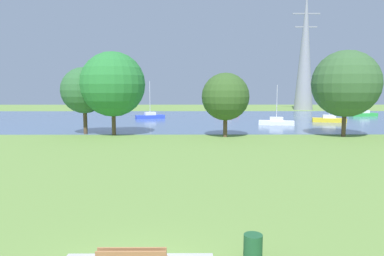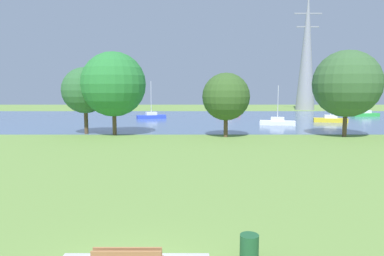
% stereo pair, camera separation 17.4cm
% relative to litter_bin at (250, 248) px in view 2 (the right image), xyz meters
% --- Properties ---
extents(ground_plane, '(160.00, 160.00, 0.00)m').
position_rel_litter_bin_xyz_m(ground_plane, '(-3.38, 20.67, -0.40)').
color(ground_plane, olive).
extents(litter_bin, '(0.56, 0.56, 0.80)m').
position_rel_litter_bin_xyz_m(litter_bin, '(0.00, 0.00, 0.00)').
color(litter_bin, '#1E512D').
rests_on(litter_bin, ground).
extents(water_surface, '(140.00, 40.00, 0.02)m').
position_rel_litter_bin_xyz_m(water_surface, '(-3.38, 48.67, -0.39)').
color(water_surface, slate).
rests_on(water_surface, ground).
extents(sailboat_white, '(5.02, 2.57, 5.54)m').
position_rel_litter_bin_xyz_m(sailboat_white, '(10.20, 38.81, 0.05)').
color(sailboat_white, white).
rests_on(sailboat_white, water_surface).
extents(sailboat_red, '(4.93, 2.01, 5.33)m').
position_rel_litter_bin_xyz_m(sailboat_red, '(5.49, 59.69, 0.05)').
color(sailboat_red, red).
rests_on(sailboat_red, water_surface).
extents(sailboat_blue, '(5.03, 3.00, 6.27)m').
position_rel_litter_bin_xyz_m(sailboat_blue, '(-8.57, 49.32, 0.05)').
color(sailboat_blue, blue).
rests_on(sailboat_blue, water_surface).
extents(sailboat_yellow, '(5.03, 2.70, 5.22)m').
position_rel_litter_bin_xyz_m(sailboat_yellow, '(19.20, 42.95, 0.04)').
color(sailboat_yellow, yellow).
rests_on(sailboat_yellow, water_surface).
extents(sailboat_green, '(4.94, 2.05, 7.61)m').
position_rel_litter_bin_xyz_m(sailboat_green, '(29.88, 54.06, 0.07)').
color(sailboat_green, green).
rests_on(sailboat_green, water_surface).
extents(tree_mid_shore, '(5.12, 5.12, 7.44)m').
position_rel_litter_bin_xyz_m(tree_mid_shore, '(-13.59, 29.40, 4.47)').
color(tree_mid_shore, brown).
rests_on(tree_mid_shore, ground).
extents(tree_east_far, '(7.01, 7.01, 9.04)m').
position_rel_litter_bin_xyz_m(tree_east_far, '(-10.18, 28.38, 5.13)').
color(tree_east_far, brown).
rests_on(tree_east_far, ground).
extents(tree_west_far, '(4.98, 4.98, 6.72)m').
position_rel_litter_bin_xyz_m(tree_west_far, '(1.85, 26.85, 3.83)').
color(tree_west_far, brown).
rests_on(tree_west_far, ground).
extents(tree_east_near, '(6.98, 6.98, 9.07)m').
position_rel_litter_bin_xyz_m(tree_east_near, '(14.45, 27.03, 5.17)').
color(tree_east_near, brown).
rests_on(tree_east_near, ground).
extents(electricity_pylon, '(6.40, 4.40, 27.84)m').
position_rel_litter_bin_xyz_m(electricity_pylon, '(25.11, 73.72, 13.53)').
color(electricity_pylon, gray).
rests_on(electricity_pylon, ground).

